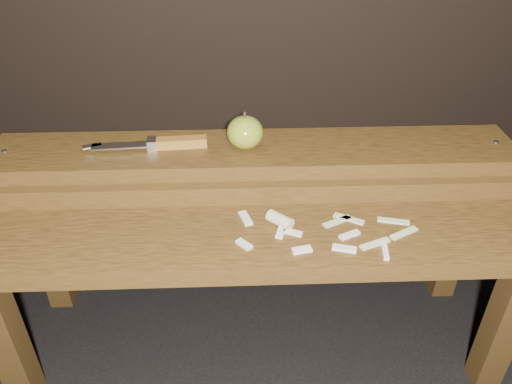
{
  "coord_description": "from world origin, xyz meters",
  "views": [
    {
      "loc": [
        -0.03,
        -0.83,
        1.05
      ],
      "look_at": [
        0.0,
        0.06,
        0.45
      ],
      "focal_mm": 35.0,
      "sensor_mm": 36.0,
      "label": 1
    }
  ],
  "objects_px": {
    "bench_front_tier": "(258,264)",
    "bench_rear_tier": "(254,180)",
    "apple": "(245,132)",
    "knife": "(166,143)"
  },
  "relations": [
    {
      "from": "bench_front_tier",
      "to": "bench_rear_tier",
      "type": "xyz_separation_m",
      "value": [
        0.0,
        0.23,
        0.06
      ]
    },
    {
      "from": "bench_front_tier",
      "to": "bench_rear_tier",
      "type": "bearing_deg",
      "value": 90.0
    },
    {
      "from": "apple",
      "to": "bench_rear_tier",
      "type": "bearing_deg",
      "value": -12.0
    },
    {
      "from": "bench_rear_tier",
      "to": "apple",
      "type": "bearing_deg",
      "value": 168.0
    },
    {
      "from": "bench_rear_tier",
      "to": "knife",
      "type": "bearing_deg",
      "value": 177.82
    },
    {
      "from": "bench_rear_tier",
      "to": "knife",
      "type": "height_order",
      "value": "knife"
    },
    {
      "from": "bench_front_tier",
      "to": "bench_rear_tier",
      "type": "distance_m",
      "value": 0.23
    },
    {
      "from": "bench_front_tier",
      "to": "apple",
      "type": "height_order",
      "value": "apple"
    },
    {
      "from": "apple",
      "to": "knife",
      "type": "bearing_deg",
      "value": 178.96
    },
    {
      "from": "knife",
      "to": "bench_front_tier",
      "type": "bearing_deg",
      "value": -49.66
    }
  ]
}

